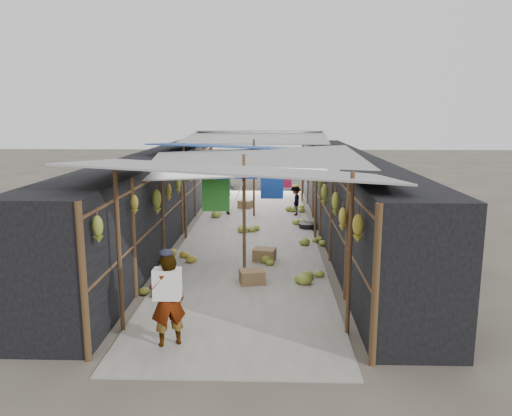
# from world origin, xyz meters

# --- Properties ---
(ground) EXTENTS (80.00, 80.00, 0.00)m
(ground) POSITION_xyz_m (0.00, 0.00, 0.00)
(ground) COLOR #6B6356
(ground) RESTS_ON ground
(aisle_slab) EXTENTS (3.60, 16.00, 0.02)m
(aisle_slab) POSITION_xyz_m (0.00, 6.50, 0.01)
(aisle_slab) COLOR #9E998E
(aisle_slab) RESTS_ON ground
(stall_left) EXTENTS (1.40, 15.00, 2.30)m
(stall_left) POSITION_xyz_m (-2.70, 6.50, 1.15)
(stall_left) COLOR black
(stall_left) RESTS_ON ground
(stall_right) EXTENTS (1.40, 15.00, 2.30)m
(stall_right) POSITION_xyz_m (2.70, 6.50, 1.15)
(stall_right) COLOR black
(stall_right) RESTS_ON ground
(crate_near) EXTENTS (0.58, 0.50, 0.31)m
(crate_near) POSITION_xyz_m (0.43, 3.89, 0.15)
(crate_near) COLOR #8B6647
(crate_near) RESTS_ON ground
(crate_mid) EXTENTS (0.57, 0.49, 0.30)m
(crate_mid) POSITION_xyz_m (0.20, 2.28, 0.15)
(crate_mid) COLOR #8B6647
(crate_mid) RESTS_ON ground
(crate_back) EXTENTS (0.58, 0.53, 0.30)m
(crate_back) POSITION_xyz_m (-0.37, 10.46, 0.15)
(crate_back) COLOR #8B6647
(crate_back) RESTS_ON ground
(black_basin) EXTENTS (0.55, 0.55, 0.17)m
(black_basin) POSITION_xyz_m (1.70, 7.31, 0.08)
(black_basin) COLOR black
(black_basin) RESTS_ON ground
(vendor_elderly) EXTENTS (0.62, 0.53, 1.44)m
(vendor_elderly) POSITION_xyz_m (-0.95, -0.50, 0.72)
(vendor_elderly) COLOR silver
(vendor_elderly) RESTS_ON ground
(shopper_blue) EXTENTS (1.00, 0.86, 1.78)m
(shopper_blue) POSITION_xyz_m (-1.03, 9.28, 0.89)
(shopper_blue) COLOR navy
(shopper_blue) RESTS_ON ground
(vendor_seated) EXTENTS (0.40, 0.67, 1.02)m
(vendor_seated) POSITION_xyz_m (1.40, 9.22, 0.51)
(vendor_seated) COLOR #4E4A43
(vendor_seated) RESTS_ON ground
(market_canopy) EXTENTS (5.62, 15.20, 2.77)m
(market_canopy) POSITION_xyz_m (0.03, 6.84, 2.40)
(market_canopy) COLOR brown
(market_canopy) RESTS_ON ground
(hanging_bananas) EXTENTS (3.96, 14.47, 0.84)m
(hanging_bananas) POSITION_xyz_m (-0.02, 6.78, 1.65)
(hanging_bananas) COLOR olive
(hanging_bananas) RESTS_ON ground
(floor_bananas) EXTENTS (3.92, 10.41, 0.35)m
(floor_bananas) POSITION_xyz_m (0.01, 6.46, 0.16)
(floor_bananas) COLOR olive
(floor_bananas) RESTS_ON ground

